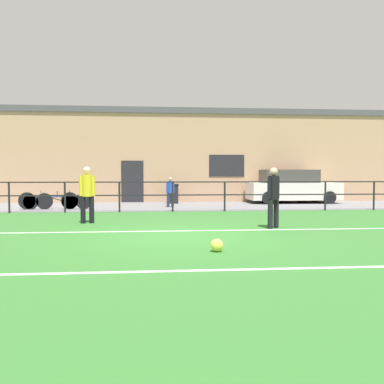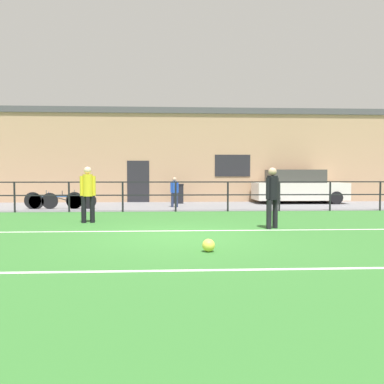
% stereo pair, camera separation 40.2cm
% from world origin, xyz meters
% --- Properties ---
extents(ground, '(60.00, 44.00, 0.04)m').
position_xyz_m(ground, '(0.00, 0.00, -0.02)').
color(ground, '#33702D').
extents(field_line_touchline, '(36.00, 0.11, 0.00)m').
position_xyz_m(field_line_touchline, '(0.00, 0.82, 0.00)').
color(field_line_touchline, white).
rests_on(field_line_touchline, ground).
extents(field_line_hash, '(36.00, 0.11, 0.00)m').
position_xyz_m(field_line_hash, '(0.00, -3.33, 0.00)').
color(field_line_hash, white).
rests_on(field_line_hash, ground).
extents(pavement_strip, '(48.00, 5.00, 0.02)m').
position_xyz_m(pavement_strip, '(0.00, 8.50, 0.01)').
color(pavement_strip, slate).
rests_on(pavement_strip, ground).
extents(perimeter_fence, '(36.07, 0.07, 1.15)m').
position_xyz_m(perimeter_fence, '(0.00, 6.00, 0.75)').
color(perimeter_fence, black).
rests_on(perimeter_fence, ground).
extents(clubhouse_facade, '(28.00, 2.56, 4.77)m').
position_xyz_m(clubhouse_facade, '(0.00, 12.20, 2.40)').
color(clubhouse_facade, tan).
rests_on(clubhouse_facade, ground).
extents(player_goalkeeper, '(0.38, 0.29, 1.60)m').
position_xyz_m(player_goalkeeper, '(2.47, 1.13, 0.91)').
color(player_goalkeeper, black).
rests_on(player_goalkeeper, ground).
extents(player_striker, '(0.44, 0.29, 1.65)m').
position_xyz_m(player_striker, '(-2.61, 2.64, 0.93)').
color(player_striker, black).
rests_on(player_striker, ground).
extents(soccer_ball_match, '(0.24, 0.24, 0.24)m').
position_xyz_m(soccer_ball_match, '(0.50, -1.92, 0.12)').
color(soccer_ball_match, '#E5E04C').
rests_on(soccer_ball_match, ground).
extents(spectator_child, '(0.35, 0.22, 1.28)m').
position_xyz_m(spectator_child, '(-0.02, 7.87, 0.75)').
color(spectator_child, '#232D4C').
rests_on(spectator_child, pavement_strip).
extents(parked_car_red, '(4.36, 1.89, 1.62)m').
position_xyz_m(parked_car_red, '(6.00, 9.93, 0.79)').
color(parked_car_red, silver).
rests_on(parked_car_red, pavement_strip).
extents(bicycle_parked_0, '(2.19, 0.04, 0.75)m').
position_xyz_m(bicycle_parked_0, '(-4.30, 7.20, 0.36)').
color(bicycle_parked_0, black).
rests_on(bicycle_parked_0, pavement_strip).
extents(bicycle_parked_1, '(2.34, 0.04, 0.78)m').
position_xyz_m(bicycle_parked_1, '(-4.92, 7.20, 0.38)').
color(bicycle_parked_1, black).
rests_on(bicycle_parked_1, pavement_strip).
extents(bicycle_parked_2, '(2.11, 0.04, 0.71)m').
position_xyz_m(bicycle_parked_2, '(-4.85, 7.20, 0.34)').
color(bicycle_parked_2, black).
rests_on(bicycle_parked_2, pavement_strip).
extents(trash_bin_0, '(0.55, 0.47, 0.94)m').
position_xyz_m(trash_bin_0, '(0.16, 10.02, 0.49)').
color(trash_bin_0, black).
rests_on(trash_bin_0, pavement_strip).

